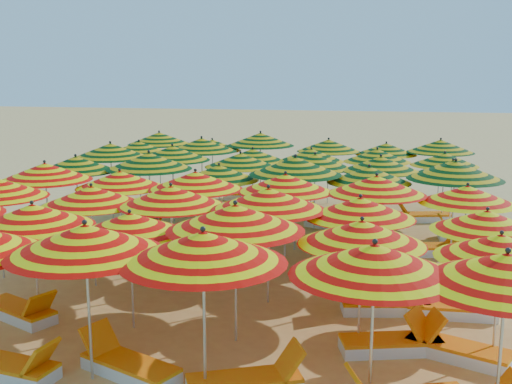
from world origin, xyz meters
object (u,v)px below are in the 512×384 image
(umbrella_2, at_px, (85,239))
(umbrella_5, at_px, (507,270))
(umbrella_41, at_px, (445,159))
(umbrella_30, at_px, (110,151))
(lounger_17, at_px, (133,234))
(lounger_26, at_px, (248,195))
(umbrella_27, at_px, (295,166))
(lounger_19, at_px, (430,249))
(umbrella_10, at_px, (362,233))
(umbrella_9, at_px, (235,218))
(umbrella_39, at_px, (311,155))
(umbrella_43, at_px, (212,145))
(lounger_11, at_px, (65,252))
(umbrella_14, at_px, (171,196))
(umbrella_46, at_px, (386,149))
(lounger_18, at_px, (237,242))
(umbrella_29, at_px, (455,170))
(umbrella_25, at_px, (149,161))
(umbrella_17, at_px, (487,221))
(lounger_6, at_px, (20,311))
(umbrella_34, at_px, (381,164))
(lounger_23, at_px, (187,203))
(umbrella_3, at_px, (203,247))
(umbrella_40, at_px, (377,156))
(lounger_13, at_px, (177,256))
(umbrella_38, at_px, (253,155))
(umbrella_7, at_px, (33,216))
(umbrella_47, at_px, (440,146))
(umbrella_28, at_px, (369,175))
(lounger_12, at_px, (105,250))
(umbrella_32, at_px, (241,160))
(umbrella_15, at_px, (268,199))
(umbrella_26, at_px, (219,173))
(umbrella_24, at_px, (76,164))
(umbrella_36, at_px, (139,148))
(umbrella_37, at_px, (202,145))
(beachgoer_b, at_px, (153,227))
(lounger_2, at_px, (128,366))
(lounger_15, at_px, (435,272))
(umbrella_19, at_px, (120,179))
(umbrella_22, at_px, (377,185))
(lounger_25, at_px, (422,217))
(umbrella_11, at_px, (501,246))
(umbrella_18, at_px, (45,172))
(umbrella_21, at_px, (285,183))
(lounger_1, at_px, (9,368))
(umbrella_33, at_px, (315,161))
(lounger_24, at_px, (360,210))
(lounger_21, at_px, (358,227))
(lounger_20, at_px, (331,223))
(lounger_14, at_px, (395,271))
(umbrella_20, at_px, (195,180))
(umbrella_42, at_px, (159,138))
(umbrella_31, at_px, (172,153))
(lounger_9, at_px, (382,305))

(umbrella_2, bearing_deg, umbrella_5, -0.73)
(umbrella_41, bearing_deg, umbrella_30, -168.77)
(lounger_17, height_order, lounger_26, same)
(umbrella_27, xyz_separation_m, lounger_19, (3.53, 0.29, -2.12))
(umbrella_10, bearing_deg, umbrella_9, -174.14)
(umbrella_39, bearing_deg, umbrella_43, 152.21)
(umbrella_2, distance_m, umbrella_43, 14.30)
(umbrella_5, distance_m, lounger_11, 11.52)
(umbrella_14, distance_m, umbrella_46, 11.07)
(lounger_19, bearing_deg, lounger_18, 168.40)
(umbrella_29, bearing_deg, umbrella_25, 179.45)
(umbrella_17, distance_m, lounger_6, 9.09)
(umbrella_34, relative_size, lounger_23, 1.54)
(umbrella_3, xyz_separation_m, umbrella_40, (2.10, 12.45, -0.25))
(umbrella_29, bearing_deg, lounger_13, -164.48)
(umbrella_38, height_order, lounger_11, umbrella_38)
(umbrella_7, height_order, umbrella_47, umbrella_47)
(umbrella_28, bearing_deg, lounger_12, -164.61)
(umbrella_27, height_order, umbrella_32, umbrella_27)
(umbrella_15, bearing_deg, umbrella_3, -92.44)
(umbrella_26, distance_m, umbrella_41, 7.50)
(umbrella_24, relative_size, lounger_26, 1.46)
(umbrella_36, bearing_deg, umbrella_37, 4.65)
(umbrella_39, xyz_separation_m, beachgoer_b, (-3.57, -4.98, -1.37))
(umbrella_15, height_order, lounger_2, umbrella_15)
(lounger_15, bearing_deg, lounger_23, -29.32)
(umbrella_19, height_order, umbrella_41, umbrella_19)
(umbrella_22, bearing_deg, lounger_25, 76.96)
(umbrella_11, height_order, umbrella_39, umbrella_39)
(umbrella_18, distance_m, lounger_17, 3.20)
(umbrella_21, bearing_deg, umbrella_3, -91.29)
(lounger_1, bearing_deg, umbrella_33, 80.91)
(umbrella_2, distance_m, umbrella_29, 10.05)
(umbrella_32, bearing_deg, umbrella_43, 117.12)
(lounger_24, relative_size, beachgoer_b, 1.38)
(umbrella_2, relative_size, lounger_21, 1.58)
(lounger_19, xyz_separation_m, lounger_20, (-2.79, 2.29, 0.00))
(umbrella_37, bearing_deg, umbrella_19, -92.30)
(umbrella_10, xyz_separation_m, beachgoer_b, (-5.70, 5.02, -1.41))
(umbrella_2, relative_size, lounger_14, 1.63)
(umbrella_10, distance_m, umbrella_33, 8.34)
(umbrella_20, xyz_separation_m, lounger_17, (-2.54, 2.05, -1.98))
(umbrella_18, bearing_deg, umbrella_11, -21.38)
(umbrella_42, distance_m, lounger_6, 12.38)
(umbrella_21, distance_m, lounger_15, 4.02)
(umbrella_24, distance_m, umbrella_28, 8.19)
(umbrella_2, distance_m, umbrella_18, 7.34)
(umbrella_15, height_order, lounger_25, umbrella_15)
(lounger_24, height_order, lounger_26, same)
(umbrella_31, relative_size, lounger_9, 1.72)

